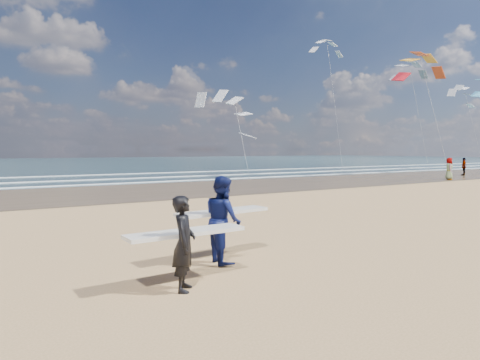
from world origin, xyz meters
TOP-DOWN VIEW (x-y plane):
  - wet_sand_strip at (20.00, 18.00)m, footprint 220.00×12.00m
  - ocean at (20.00, 72.00)m, footprint 220.00×100.00m
  - foam_breakers at (20.00, 28.10)m, footprint 220.00×11.70m
  - surfer_near at (-1.30, -0.16)m, footprint 2.21×0.99m
  - surfer_far at (0.16, 1.03)m, footprint 2.24×1.21m
  - beachgoer_0 at (27.96, 13.05)m, footprint 1.01×1.00m
  - beachgoer_1 at (34.52, 15.65)m, footprint 0.98×0.96m
  - kite_0 at (30.29, 16.53)m, footprint 6.62×4.83m
  - kite_1 at (15.39, 24.62)m, footprint 6.64×4.83m
  - kite_2 at (43.75, 27.52)m, footprint 6.85×4.85m
  - kite_4 at (60.73, 29.96)m, footprint 6.50×4.82m
  - kite_5 at (32.81, 30.93)m, footprint 5.03×4.65m

SIDE VIEW (x-z plane):
  - wet_sand_strip at x=20.00m, z-range 0.00..0.01m
  - ocean at x=20.00m, z-range 0.00..0.02m
  - foam_breakers at x=20.00m, z-range 0.02..0.08m
  - beachgoer_1 at x=34.52m, z-range 0.00..1.65m
  - surfer_near at x=-1.30m, z-range 0.02..1.65m
  - beachgoer_0 at x=27.96m, z-range 0.00..1.76m
  - surfer_far at x=0.16m, z-range 0.01..1.86m
  - kite_1 at x=15.39m, z-range 0.69..8.72m
  - kite_0 at x=30.29m, z-range 0.95..13.35m
  - kite_4 at x=60.73m, z-range 0.93..14.13m
  - kite_2 at x=43.75m, z-range 1.16..16.33m
  - kite_5 at x=32.81m, z-range 0.38..17.17m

